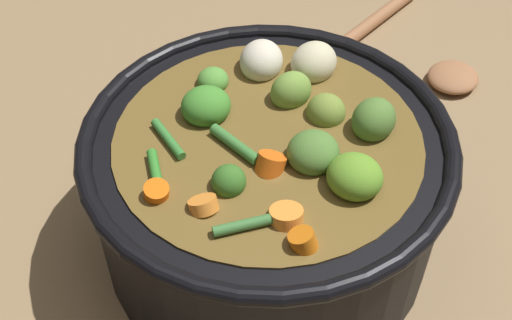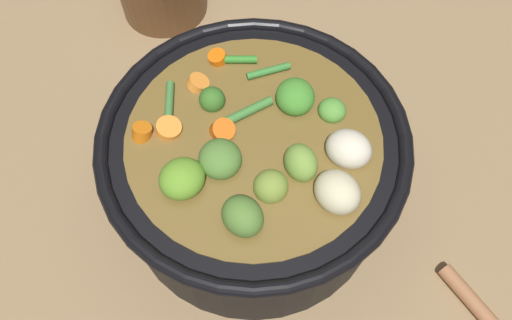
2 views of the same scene
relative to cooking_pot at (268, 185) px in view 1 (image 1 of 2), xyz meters
name	(u,v)px [view 1 (image 1 of 2)]	position (x,y,z in m)	size (l,w,h in m)	color
ground_plane	(266,236)	(0.00, 0.00, -0.07)	(1.10, 1.10, 0.00)	#8C704C
cooking_pot	(268,185)	(0.00, 0.00, 0.00)	(0.32, 0.32, 0.16)	black
wooden_spoon	(404,54)	(-0.19, -0.27, -0.07)	(0.24, 0.24, 0.02)	#9F6742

